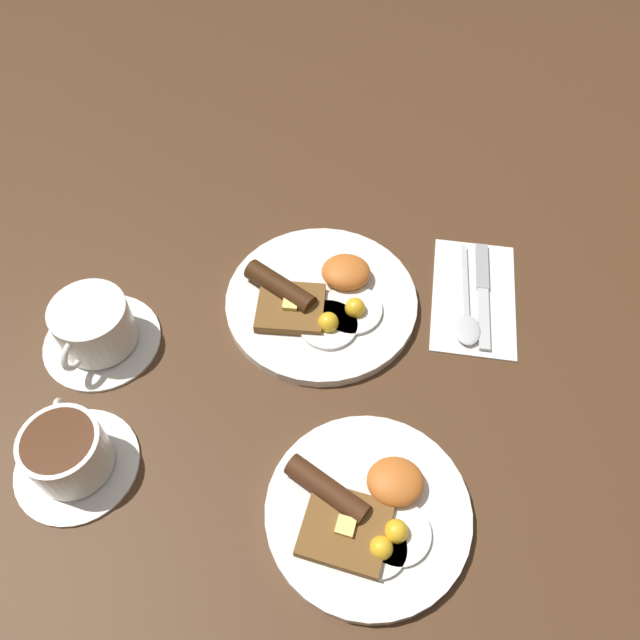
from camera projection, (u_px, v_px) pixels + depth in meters
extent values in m
plane|color=#4C301C|center=(321.00, 305.00, 0.87)|extent=(3.00, 3.00, 0.00)
cylinder|color=white|center=(321.00, 301.00, 0.87)|extent=(0.27, 0.27, 0.01)
cylinder|color=white|center=(352.00, 310.00, 0.85)|extent=(0.08, 0.08, 0.01)
sphere|color=yellow|center=(355.00, 308.00, 0.84)|extent=(0.03, 0.03, 0.03)
cylinder|color=white|center=(328.00, 325.00, 0.83)|extent=(0.08, 0.08, 0.01)
sphere|color=yellow|center=(328.00, 322.00, 0.82)|extent=(0.03, 0.03, 0.03)
ellipsoid|color=orange|center=(346.00, 272.00, 0.87)|extent=(0.07, 0.06, 0.03)
cylinder|color=#3B200E|center=(280.00, 287.00, 0.85)|extent=(0.10, 0.09, 0.03)
cube|color=brown|center=(291.00, 308.00, 0.84)|extent=(0.09, 0.08, 0.01)
cube|color=#F4E072|center=(290.00, 303.00, 0.83)|extent=(0.02, 0.02, 0.01)
cylinder|color=white|center=(368.00, 512.00, 0.70)|extent=(0.23, 0.23, 0.01)
cylinder|color=white|center=(398.00, 533.00, 0.67)|extent=(0.07, 0.07, 0.01)
sphere|color=yellow|center=(396.00, 531.00, 0.67)|extent=(0.03, 0.03, 0.03)
cylinder|color=white|center=(377.00, 548.00, 0.66)|extent=(0.06, 0.06, 0.01)
sphere|color=yellow|center=(381.00, 548.00, 0.66)|extent=(0.03, 0.03, 0.03)
ellipsoid|color=orange|center=(395.00, 481.00, 0.69)|extent=(0.06, 0.06, 0.03)
cylinder|color=#462513|center=(327.00, 489.00, 0.69)|extent=(0.10, 0.08, 0.03)
cube|color=brown|center=(345.00, 529.00, 0.67)|extent=(0.11, 0.10, 0.01)
cube|color=#F4E072|center=(346.00, 526.00, 0.66)|extent=(0.02, 0.02, 0.01)
cylinder|color=white|center=(102.00, 340.00, 0.83)|extent=(0.16, 0.16, 0.01)
cylinder|color=white|center=(94.00, 324.00, 0.80)|extent=(0.10, 0.10, 0.07)
cylinder|color=#56331E|center=(86.00, 310.00, 0.78)|extent=(0.09, 0.09, 0.00)
torus|color=white|center=(73.00, 354.00, 0.77)|extent=(0.02, 0.05, 0.05)
cylinder|color=white|center=(77.00, 465.00, 0.73)|extent=(0.15, 0.15, 0.01)
cylinder|color=white|center=(67.00, 452.00, 0.70)|extent=(0.09, 0.09, 0.06)
cylinder|color=#56331E|center=(57.00, 441.00, 0.68)|extent=(0.08, 0.08, 0.00)
torus|color=white|center=(62.00, 416.00, 0.72)|extent=(0.02, 0.04, 0.04)
cube|color=white|center=(474.00, 296.00, 0.88)|extent=(0.14, 0.21, 0.01)
cube|color=silver|center=(484.00, 318.00, 0.85)|extent=(0.02, 0.10, 0.00)
cube|color=#9E9EA3|center=(482.00, 267.00, 0.90)|extent=(0.02, 0.09, 0.01)
ellipsoid|color=silver|center=(467.00, 330.00, 0.84)|extent=(0.04, 0.05, 0.01)
cube|color=silver|center=(465.00, 280.00, 0.89)|extent=(0.01, 0.13, 0.00)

